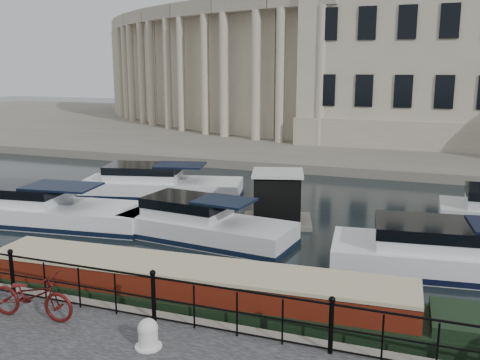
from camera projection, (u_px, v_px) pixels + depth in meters
name	position (u px, v px, depth m)	size (l,w,h in m)	color
ground_plane	(197.00, 303.00, 14.27)	(160.00, 160.00, 0.00)	black
far_bank	(372.00, 131.00, 50.00)	(120.00, 42.00, 0.55)	#6B665B
railing	(153.00, 294.00, 11.96)	(24.14, 0.14, 1.22)	black
civic_building	(358.00, 56.00, 44.99)	(53.55, 31.84, 16.85)	#ADA38C
bicycle	(31.00, 296.00, 12.11)	(0.74, 2.11, 1.11)	#4C0E0D
mooring_bollard	(148.00, 334.00, 10.89)	(0.56, 0.56, 0.63)	silver
narrowboat	(191.00, 296.00, 13.85)	(14.21, 2.68, 1.52)	black
harbour_hut	(277.00, 200.00, 21.40)	(3.23, 2.92, 2.17)	#6B665B
cabin_cruisers	(250.00, 219.00, 20.75)	(26.45, 9.74, 1.99)	white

